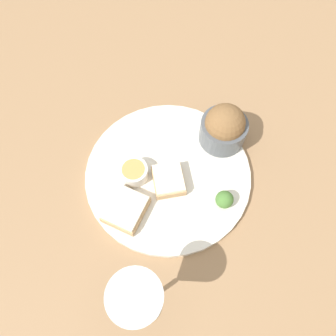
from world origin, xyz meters
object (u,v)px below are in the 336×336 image
object	(u,v)px
salad_bowl	(224,127)
wine_glass	(137,299)
sauce_ramekin	(134,172)
cheese_toast_near	(126,209)
cheese_toast_far	(169,180)

from	to	relation	value
salad_bowl	wine_glass	size ratio (longest dim) A/B	0.61
sauce_ramekin	salad_bowl	bearing A→B (deg)	138.17
cheese_toast_near	wine_glass	distance (m)	0.19
sauce_ramekin	wine_glass	size ratio (longest dim) A/B	0.36
sauce_ramekin	wine_glass	world-z (taller)	wine_glass
salad_bowl	cheese_toast_far	size ratio (longest dim) A/B	1.09
cheese_toast_far	wine_glass	distance (m)	0.24
sauce_ramekin	wine_glass	xyz separation A→B (m)	(0.21, 0.11, 0.08)
salad_bowl	cheese_toast_near	distance (m)	0.25
sauce_ramekin	cheese_toast_far	world-z (taller)	sauce_ramekin
wine_glass	cheese_toast_near	bearing A→B (deg)	-145.74
salad_bowl	sauce_ramekin	xyz separation A→B (m)	(0.15, -0.13, -0.02)
wine_glass	cheese_toast_far	bearing A→B (deg)	-169.31
sauce_ramekin	cheese_toast_near	bearing A→B (deg)	12.98
salad_bowl	cheese_toast_near	size ratio (longest dim) A/B	1.19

